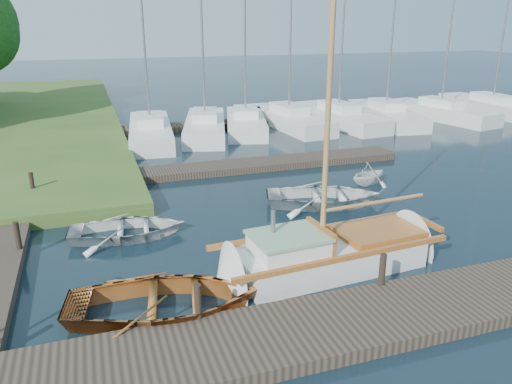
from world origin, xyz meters
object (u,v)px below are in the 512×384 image
object	(u,v)px
dinghy	(164,296)
marina_boat_0	(150,130)
mooring_post_1	(198,302)
marina_boat_3	(289,118)
mooring_post_4	(17,235)
sailboat	(333,255)
tender_a	(127,226)
marina_boat_4	(338,115)
mooring_post_2	(382,269)
marina_boat_6	(441,111)
tender_c	(324,194)
mooring_post_5	(32,183)
marina_boat_1	(205,125)
tender_d	(369,172)
marina_boat_2	(246,121)
marina_boat_5	(386,113)
marina_boat_7	(492,106)

from	to	relation	value
dinghy	marina_boat_0	xyz separation A→B (m)	(2.03, 17.90, 0.11)
mooring_post_1	marina_boat_3	bearing A→B (deg)	62.66
mooring_post_4	sailboat	size ratio (longest dim) A/B	0.08
mooring_post_4	sailboat	bearing A→B (deg)	-22.12
tender_a	marina_boat_4	bearing A→B (deg)	-40.31
mooring_post_2	marina_boat_6	bearing A→B (deg)	48.82
mooring_post_1	mooring_post_2	bearing A→B (deg)	0.00
marina_boat_0	tender_c	bearing A→B (deg)	-154.08
mooring_post_5	marina_boat_1	xyz separation A→B (m)	(8.67, 9.14, -0.13)
tender_d	marina_boat_6	xyz separation A→B (m)	(12.03, 10.91, 0.05)
marina_boat_2	marina_boat_5	distance (m)	9.61
mooring_post_1	marina_boat_6	bearing A→B (deg)	41.88
mooring_post_5	marina_boat_6	bearing A→B (deg)	19.33
marina_boat_3	marina_boat_6	distance (m)	10.76
marina_boat_4	sailboat	bearing A→B (deg)	147.13
mooring_post_1	tender_a	xyz separation A→B (m)	(-1.01, 5.54, -0.34)
marina_boat_1	marina_boat_7	xyz separation A→B (m)	(21.03, 0.07, 0.01)
marina_boat_2	marina_boat_3	xyz separation A→B (m)	(2.94, 0.30, -0.01)
marina_boat_4	marina_boat_5	bearing A→B (deg)	-99.94
marina_boat_7	mooring_post_4	bearing A→B (deg)	117.76
dinghy	tender_a	bearing A→B (deg)	15.00
marina_boat_0	marina_boat_3	xyz separation A→B (m)	(8.73, 0.88, 0.01)
marina_boat_1	marina_boat_5	distance (m)	12.16
dinghy	tender_a	xyz separation A→B (m)	(-0.41, 4.66, -0.09)
dinghy	marina_boat_0	distance (m)	18.01
mooring_post_5	marina_boat_6	world-z (taller)	marina_boat_6
mooring_post_5	marina_boat_0	bearing A→B (deg)	58.22
mooring_post_4	marina_boat_3	bearing A→B (deg)	45.99
marina_boat_7	mooring_post_1	bearing A→B (deg)	128.97
sailboat	marina_boat_0	distance (m)	17.27
tender_c	tender_d	size ratio (longest dim) A/B	2.12
marina_boat_3	mooring_post_1	bearing A→B (deg)	148.05
mooring_post_2	mooring_post_5	bearing A→B (deg)	130.36
mooring_post_4	marina_boat_0	distance (m)	14.81
tender_d	marina_boat_6	bearing A→B (deg)	-67.33
dinghy	marina_boat_6	size ratio (longest dim) A/B	0.47
tender_d	marina_boat_6	distance (m)	16.24
mooring_post_5	marina_boat_5	world-z (taller)	marina_boat_5
marina_boat_5	marina_boat_3	bearing A→B (deg)	93.79
dinghy	marina_boat_1	world-z (taller)	marina_boat_1
marina_boat_4	tender_a	bearing A→B (deg)	128.85
tender_c	marina_boat_0	size ratio (longest dim) A/B	0.40
sailboat	marina_boat_6	bearing A→B (deg)	40.96
marina_boat_3	marina_boat_4	xyz separation A→B (m)	(3.34, -0.27, -0.01)
tender_c	marina_boat_3	world-z (taller)	marina_boat_3
sailboat	mooring_post_2	bearing A→B (deg)	-80.75
dinghy	marina_boat_6	bearing A→B (deg)	-40.33
tender_d	marina_boat_3	world-z (taller)	marina_boat_3
mooring_post_2	marina_boat_3	distance (m)	20.46
tender_a	tender_d	distance (m)	10.12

